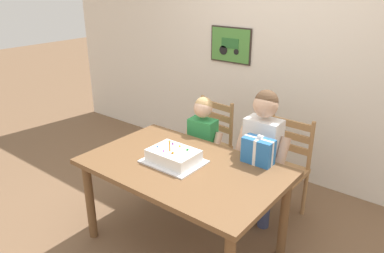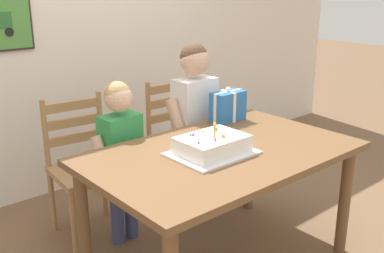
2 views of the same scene
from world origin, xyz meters
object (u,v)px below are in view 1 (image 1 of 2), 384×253
object	(u,v)px
child_older	(262,147)
chair_left	(206,145)
chair_right	(280,169)
gift_box_red_large	(258,151)
dining_table	(183,176)
child_younger	(203,140)
birthday_cake	(174,156)

from	to	relation	value
child_older	chair_left	bearing A→B (deg)	161.63
chair_right	gift_box_red_large	bearing A→B (deg)	-88.45
dining_table	chair_right	xyz separation A→B (m)	(0.41, 0.86, -0.18)
chair_left	child_younger	size ratio (longest dim) A/B	0.87
birthday_cake	chair_right	distance (m)	1.05
birthday_cake	chair_right	world-z (taller)	birthday_cake
chair_left	child_older	world-z (taller)	child_older
chair_left	chair_right	distance (m)	0.81
dining_table	child_older	xyz separation A→B (m)	(0.33, 0.61, 0.11)
dining_table	child_younger	size ratio (longest dim) A/B	1.42
dining_table	gift_box_red_large	xyz separation A→B (m)	(0.42, 0.38, 0.19)
chair_right	child_older	xyz separation A→B (m)	(-0.07, -0.24, 0.28)
dining_table	child_younger	distance (m)	0.67
dining_table	child_older	size ratio (longest dim) A/B	1.22
child_older	dining_table	bearing A→B (deg)	-118.60
dining_table	child_older	bearing A→B (deg)	61.40
dining_table	birthday_cake	bearing A→B (deg)	-173.46
gift_box_red_large	chair_left	world-z (taller)	gift_box_red_large
gift_box_red_large	birthday_cake	bearing A→B (deg)	-142.55
chair_right	birthday_cake	bearing A→B (deg)	-119.61
dining_table	birthday_cake	size ratio (longest dim) A/B	3.42
child_younger	chair_left	bearing A→B (deg)	117.97
chair_right	child_younger	bearing A→B (deg)	-160.22
dining_table	gift_box_red_large	bearing A→B (deg)	41.97
gift_box_red_large	chair_right	bearing A→B (deg)	91.55
dining_table	child_older	world-z (taller)	child_older
dining_table	chair_left	distance (m)	0.96
birthday_cake	child_younger	bearing A→B (deg)	106.64
gift_box_red_large	dining_table	bearing A→B (deg)	-138.03
gift_box_red_large	child_older	distance (m)	0.26
birthday_cake	dining_table	bearing A→B (deg)	6.54
chair_right	child_older	distance (m)	0.38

